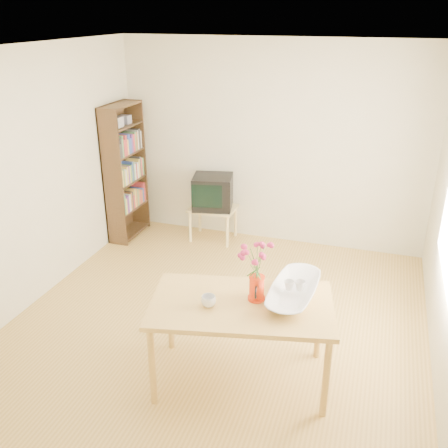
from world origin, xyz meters
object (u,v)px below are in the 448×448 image
(table, at_px, (242,311))
(pitcher, at_px, (257,289))
(bowl, at_px, (295,268))
(television, at_px, (213,191))
(mug, at_px, (209,301))

(table, relative_size, pitcher, 7.35)
(bowl, distance_m, television, 2.81)
(table, distance_m, television, 2.83)
(mug, distance_m, bowl, 0.74)
(table, distance_m, bowl, 0.55)
(table, xyz_separation_m, television, (-1.14, 2.59, 0.01))
(pitcher, bearing_deg, mug, -156.89)
(table, height_order, mug, mug)
(television, bearing_deg, bowl, -69.54)
(mug, distance_m, television, 2.87)
(table, relative_size, bowl, 3.01)
(bowl, bearing_deg, television, 122.78)
(pitcher, distance_m, television, 2.80)
(pitcher, bearing_deg, television, 106.70)
(pitcher, xyz_separation_m, bowl, (0.27, 0.15, 0.15))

